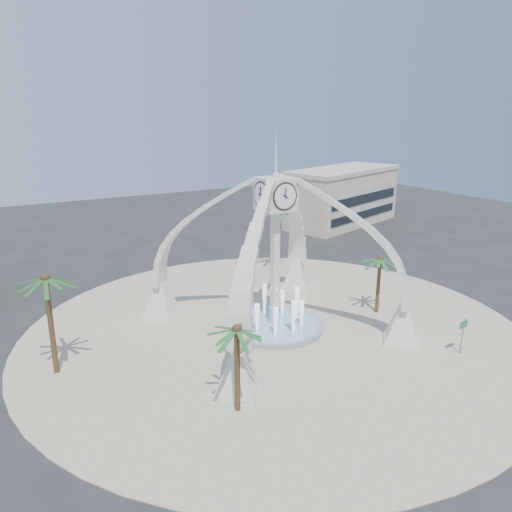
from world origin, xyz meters
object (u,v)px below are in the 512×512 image
clock_tower (275,252)px  palm_east (380,259)px  palm_north (277,211)px  street_sign (463,329)px  palm_west (45,280)px  palm_south (237,330)px  fountain (274,325)px

clock_tower → palm_east: bearing=-10.1°
clock_tower → palm_east: 9.83m
palm_north → street_sign: (1.02, -23.35, -4.71)m
clock_tower → street_sign: bearing=-48.7°
palm_east → palm_west: palm_west is taller
palm_north → clock_tower: bearing=-123.2°
palm_south → clock_tower: bearing=47.3°
clock_tower → palm_south: 11.95m
palm_east → palm_north: (-1.24, 14.43, 1.83)m
clock_tower → street_sign: size_ratio=6.33×
palm_north → fountain: bearing=-123.2°
clock_tower → palm_south: size_ratio=3.03×
palm_east → clock_tower: bearing=169.9°
palm_west → palm_north: bearing=24.6°
fountain → street_sign: bearing=-48.7°
palm_south → palm_east: bearing=21.8°
clock_tower → palm_north: clock_tower is taller
fountain → street_sign: fountain is taller
fountain → palm_west: (-16.59, 1.33, 6.40)m
fountain → palm_west: 17.83m
palm_east → palm_west: bearing=173.4°
palm_east → palm_west: (-26.14, 3.03, 1.79)m
fountain → palm_north: palm_north is taller
clock_tower → fountain: 6.20m
street_sign → palm_south: bearing=167.7°
clock_tower → palm_south: clock_tower is taller
palm_east → palm_south: palm_south is taller
fountain → palm_west: size_ratio=1.06×
palm_east → palm_west: 26.38m
palm_east → fountain: bearing=169.9°
street_sign → palm_east: bearing=82.5°
clock_tower → street_sign: (9.34, -10.63, -4.46)m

